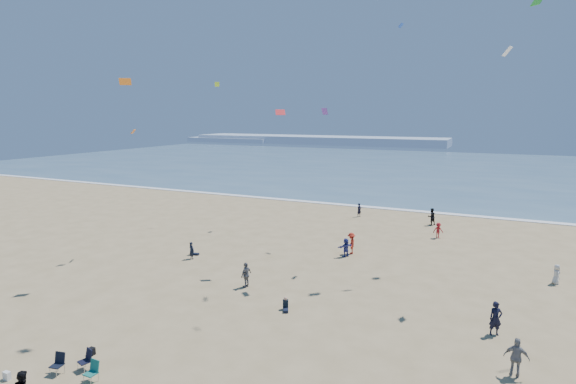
% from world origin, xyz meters
% --- Properties ---
extents(ocean, '(220.00, 100.00, 0.06)m').
position_xyz_m(ocean, '(0.00, 95.00, 0.03)').
color(ocean, '#476B84').
rests_on(ocean, ground).
extents(surf_line, '(220.00, 1.20, 0.08)m').
position_xyz_m(surf_line, '(0.00, 45.00, 0.04)').
color(surf_line, white).
rests_on(surf_line, ground).
extents(headland_far, '(110.00, 20.00, 3.20)m').
position_xyz_m(headland_far, '(-60.00, 170.00, 1.60)').
color(headland_far, '#7A8EA8').
rests_on(headland_far, ground).
extents(headland_near, '(40.00, 14.00, 2.00)m').
position_xyz_m(headland_near, '(-100.00, 165.00, 1.00)').
color(headland_near, '#7A8EA8').
rests_on(headland_near, ground).
extents(standing_flyers, '(28.98, 49.80, 1.93)m').
position_xyz_m(standing_flyers, '(4.31, 16.59, 0.87)').
color(standing_flyers, silver).
rests_on(standing_flyers, ground).
extents(seated_group, '(21.81, 26.86, 0.84)m').
position_xyz_m(seated_group, '(2.40, 5.88, 0.42)').
color(seated_group, silver).
rests_on(seated_group, ground).
extents(chair_cluster, '(2.66, 1.53, 1.00)m').
position_xyz_m(chair_cluster, '(-5.51, 0.59, 0.50)').
color(chair_cluster, black).
rests_on(chair_cluster, ground).
extents(white_tote, '(0.35, 0.20, 0.40)m').
position_xyz_m(white_tote, '(-8.20, -1.05, 0.20)').
color(white_tote, silver).
rests_on(white_tote, ground).
extents(black_backpack, '(0.30, 0.22, 0.38)m').
position_xyz_m(black_backpack, '(-6.42, 2.23, 0.19)').
color(black_backpack, black).
rests_on(black_backpack, ground).
extents(kites_aloft, '(38.15, 39.41, 31.25)m').
position_xyz_m(kites_aloft, '(9.93, 12.79, 13.66)').
color(kites_aloft, '#FD3125').
rests_on(kites_aloft, ground).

